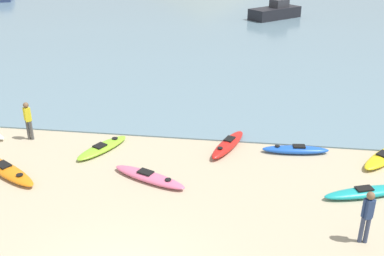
{
  "coord_description": "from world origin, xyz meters",
  "views": [
    {
      "loc": [
        3.14,
        -8.1,
        8.37
      ],
      "look_at": [
        0.66,
        9.25,
        0.5
      ],
      "focal_mm": 42.0,
      "sensor_mm": 36.0,
      "label": 1
    }
  ],
  "objects_px": {
    "kayak_on_sand_2": "(149,177)",
    "kayak_on_sand_4": "(6,170)",
    "person_near_foreground": "(367,214)",
    "moored_boat_1": "(275,12)",
    "kayak_on_sand_1": "(295,150)",
    "person_near_waterline": "(28,118)",
    "kayak_on_sand_5": "(228,144)",
    "kayak_on_sand_3": "(102,147)",
    "kayak_on_sand_0": "(368,192)"
  },
  "relations": [
    {
      "from": "kayak_on_sand_1",
      "to": "person_near_waterline",
      "type": "relative_size",
      "value": 1.6
    },
    {
      "from": "kayak_on_sand_0",
      "to": "person_near_foreground",
      "type": "relative_size",
      "value": 1.89
    },
    {
      "from": "kayak_on_sand_2",
      "to": "kayak_on_sand_0",
      "type": "bearing_deg",
      "value": 0.44
    },
    {
      "from": "kayak_on_sand_0",
      "to": "kayak_on_sand_5",
      "type": "xyz_separation_m",
      "value": [
        -4.95,
        2.92,
        0.03
      ]
    },
    {
      "from": "kayak_on_sand_1",
      "to": "kayak_on_sand_4",
      "type": "height_order",
      "value": "kayak_on_sand_4"
    },
    {
      "from": "person_near_foreground",
      "to": "moored_boat_1",
      "type": "relative_size",
      "value": 0.32
    },
    {
      "from": "kayak_on_sand_3",
      "to": "person_near_waterline",
      "type": "xyz_separation_m",
      "value": [
        -3.39,
        0.58,
        0.85
      ]
    },
    {
      "from": "kayak_on_sand_4",
      "to": "person_near_waterline",
      "type": "bearing_deg",
      "value": 99.38
    },
    {
      "from": "kayak_on_sand_5",
      "to": "person_near_waterline",
      "type": "height_order",
      "value": "person_near_waterline"
    },
    {
      "from": "person_near_foreground",
      "to": "moored_boat_1",
      "type": "bearing_deg",
      "value": 92.69
    },
    {
      "from": "kayak_on_sand_4",
      "to": "moored_boat_1",
      "type": "relative_size",
      "value": 0.63
    },
    {
      "from": "kayak_on_sand_2",
      "to": "kayak_on_sand_4",
      "type": "distance_m",
      "value": 5.35
    },
    {
      "from": "kayak_on_sand_5",
      "to": "person_near_waterline",
      "type": "bearing_deg",
      "value": -177.7
    },
    {
      "from": "kayak_on_sand_0",
      "to": "kayak_on_sand_5",
      "type": "bearing_deg",
      "value": 149.47
    },
    {
      "from": "person_near_foreground",
      "to": "person_near_waterline",
      "type": "relative_size",
      "value": 1.0
    },
    {
      "from": "kayak_on_sand_3",
      "to": "moored_boat_1",
      "type": "distance_m",
      "value": 31.1
    },
    {
      "from": "kayak_on_sand_0",
      "to": "kayak_on_sand_4",
      "type": "distance_m",
      "value": 12.95
    },
    {
      "from": "kayak_on_sand_1",
      "to": "kayak_on_sand_3",
      "type": "relative_size",
      "value": 1.0
    },
    {
      "from": "kayak_on_sand_0",
      "to": "moored_boat_1",
      "type": "relative_size",
      "value": 0.61
    },
    {
      "from": "kayak_on_sand_5",
      "to": "kayak_on_sand_4",
      "type": "bearing_deg",
      "value": -157.82
    },
    {
      "from": "kayak_on_sand_1",
      "to": "moored_boat_1",
      "type": "xyz_separation_m",
      "value": [
        -0.08,
        29.25,
        0.54
      ]
    },
    {
      "from": "kayak_on_sand_3",
      "to": "person_near_waterline",
      "type": "bearing_deg",
      "value": 170.36
    },
    {
      "from": "kayak_on_sand_1",
      "to": "kayak_on_sand_0",
      "type": "bearing_deg",
      "value": -52.33
    },
    {
      "from": "kayak_on_sand_4",
      "to": "kayak_on_sand_5",
      "type": "relative_size",
      "value": 1.15
    },
    {
      "from": "moored_boat_1",
      "to": "kayak_on_sand_5",
      "type": "bearing_deg",
      "value": -95.2
    },
    {
      "from": "kayak_on_sand_0",
      "to": "moored_boat_1",
      "type": "distance_m",
      "value": 32.21
    },
    {
      "from": "kayak_on_sand_2",
      "to": "kayak_on_sand_1",
      "type": "bearing_deg",
      "value": 28.64
    },
    {
      "from": "person_near_waterline",
      "to": "kayak_on_sand_1",
      "type": "bearing_deg",
      "value": 1.51
    },
    {
      "from": "moored_boat_1",
      "to": "person_near_waterline",
      "type": "bearing_deg",
      "value": -110.64
    },
    {
      "from": "kayak_on_sand_5",
      "to": "kayak_on_sand_1",
      "type": "bearing_deg",
      "value": -0.94
    },
    {
      "from": "kayak_on_sand_0",
      "to": "kayak_on_sand_2",
      "type": "relative_size",
      "value": 1.05
    },
    {
      "from": "kayak_on_sand_3",
      "to": "kayak_on_sand_5",
      "type": "height_order",
      "value": "kayak_on_sand_5"
    },
    {
      "from": "kayak_on_sand_5",
      "to": "person_near_waterline",
      "type": "distance_m",
      "value": 8.51
    },
    {
      "from": "kayak_on_sand_5",
      "to": "moored_boat_1",
      "type": "height_order",
      "value": "moored_boat_1"
    },
    {
      "from": "kayak_on_sand_0",
      "to": "kayak_on_sand_2",
      "type": "xyz_separation_m",
      "value": [
        -7.6,
        -0.06,
        -0.0
      ]
    },
    {
      "from": "moored_boat_1",
      "to": "kayak_on_sand_1",
      "type": "bearing_deg",
      "value": -89.85
    },
    {
      "from": "kayak_on_sand_1",
      "to": "kayak_on_sand_5",
      "type": "xyz_separation_m",
      "value": [
        -2.73,
        0.04,
        0.03
      ]
    },
    {
      "from": "kayak_on_sand_5",
      "to": "kayak_on_sand_0",
      "type": "bearing_deg",
      "value": -30.53
    },
    {
      "from": "kayak_on_sand_2",
      "to": "person_near_foreground",
      "type": "xyz_separation_m",
      "value": [
        6.93,
        -2.52,
        0.83
      ]
    },
    {
      "from": "kayak_on_sand_4",
      "to": "kayak_on_sand_1",
      "type": "bearing_deg",
      "value": 16.68
    },
    {
      "from": "kayak_on_sand_0",
      "to": "kayak_on_sand_3",
      "type": "bearing_deg",
      "value": 168.69
    },
    {
      "from": "kayak_on_sand_0",
      "to": "person_near_waterline",
      "type": "relative_size",
      "value": 1.89
    },
    {
      "from": "kayak_on_sand_2",
      "to": "kayak_on_sand_5",
      "type": "relative_size",
      "value": 1.06
    },
    {
      "from": "kayak_on_sand_2",
      "to": "person_near_waterline",
      "type": "relative_size",
      "value": 1.79
    },
    {
      "from": "kayak_on_sand_1",
      "to": "kayak_on_sand_2",
      "type": "relative_size",
      "value": 0.89
    },
    {
      "from": "person_near_foreground",
      "to": "person_near_waterline",
      "type": "bearing_deg",
      "value": 157.96
    },
    {
      "from": "kayak_on_sand_0",
      "to": "person_near_waterline",
      "type": "xyz_separation_m",
      "value": [
        -13.42,
        2.58,
        0.83
      ]
    },
    {
      "from": "kayak_on_sand_2",
      "to": "kayak_on_sand_4",
      "type": "bearing_deg",
      "value": -177.04
    },
    {
      "from": "kayak_on_sand_0",
      "to": "kayak_on_sand_4",
      "type": "height_order",
      "value": "kayak_on_sand_4"
    },
    {
      "from": "kayak_on_sand_3",
      "to": "person_near_foreground",
      "type": "relative_size",
      "value": 1.6
    }
  ]
}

